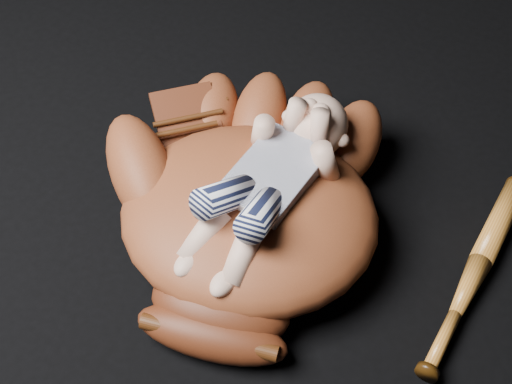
# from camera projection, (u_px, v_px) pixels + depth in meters

# --- Properties ---
(baseball_glove) EXTENTS (0.60, 0.65, 0.17)m
(baseball_glove) POSITION_uv_depth(u_px,v_px,m) (249.00, 208.00, 1.13)
(baseball_glove) COLOR maroon
(baseball_glove) RESTS_ON ground
(newborn_baby) EXTENTS (0.17, 0.36, 0.15)m
(newborn_baby) POSITION_uv_depth(u_px,v_px,m) (263.00, 185.00, 1.09)
(newborn_baby) COLOR #DAA78C
(newborn_baby) RESTS_ON baseball_glove
(baseball_bat) EXTENTS (0.05, 0.39, 0.04)m
(baseball_bat) POSITION_uv_depth(u_px,v_px,m) (475.00, 272.00, 1.14)
(baseball_bat) COLOR #B26922
(baseball_bat) RESTS_ON ground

